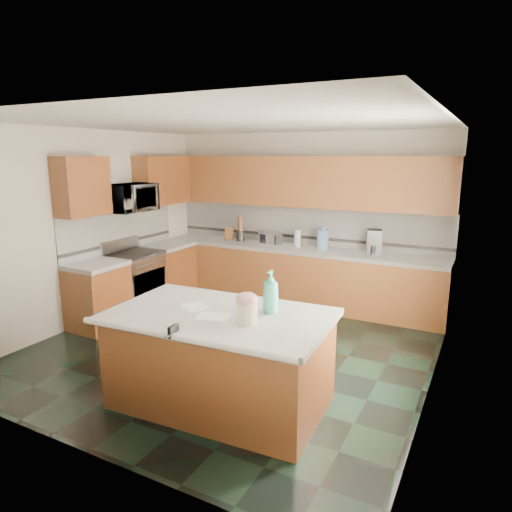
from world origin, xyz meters
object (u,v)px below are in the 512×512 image
Objects in this scene: coffee_maker at (374,242)px; soap_bottle_island at (271,292)px; island_base at (221,362)px; knife_block at (229,234)px; island_top at (220,316)px; toaster_oven at (270,238)px; treat_jar at (247,313)px.

soap_bottle_island is at bearing -109.51° from coffee_maker.
knife_block is at bearing 116.45° from island_base.
soap_bottle_island is at bearing 25.37° from island_top.
coffee_maker is (1.68, 0.03, 0.08)m from toaster_oven.
toaster_oven reaches higher than treat_jar.
island_top is 5.07× the size of soap_bottle_island.
treat_jar is (0.35, -0.12, 0.12)m from island_top.
coffee_maker reaches higher than toaster_oven.
knife_block reaches higher than toaster_oven.
soap_bottle_island is 3.72m from knife_block.
soap_bottle_island is 1.80× the size of knife_block.
island_base is 3.41m from toaster_oven.
island_base is at bearing 0.00° from island_top.
island_top is 3.37m from toaster_oven.
soap_bottle_island is at bearing 25.37° from island_base.
toaster_oven is at bearing 104.75° from island_top.
toaster_oven is (-1.45, 2.97, -0.10)m from soap_bottle_island.
knife_block reaches higher than island_base.
island_base is 0.84m from soap_bottle_island.
toaster_oven is 0.92× the size of coffee_maker.
soap_bottle_island is (0.41, 0.23, 0.69)m from island_base.
treat_jar is at bearing -22.47° from island_top.
island_top is at bearing -67.95° from knife_block.
treat_jar is at bearing -110.09° from coffee_maker.
knife_block is (-2.17, 3.32, 0.02)m from treat_jar.
knife_block is (-2.24, 2.97, -0.09)m from soap_bottle_island.
island_top is at bearing -116.41° from coffee_maker.
knife_block reaches higher than island_top.
soap_bottle_island reaches higher than island_top.
toaster_oven is (-1.39, 3.32, 0.00)m from treat_jar.
island_base is at bearing -116.41° from coffee_maker.
soap_bottle_island is 1.12× the size of coffee_maker.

